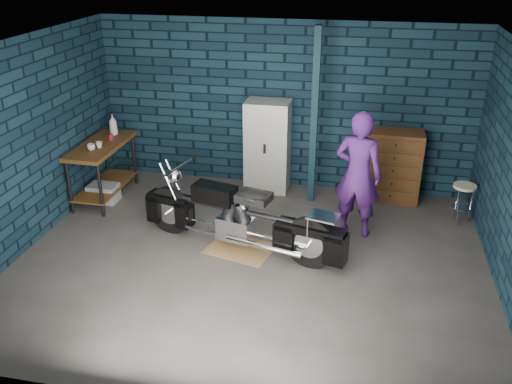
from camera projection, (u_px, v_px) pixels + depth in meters
The scene contains 15 objects.
ground at pixel (251, 260), 7.03m from camera, with size 6.00×6.00×0.00m, color #514E4C.
room_walls at pixel (260, 106), 6.71m from camera, with size 6.02×5.01×2.71m.
support_post at pixel (314, 118), 8.09m from camera, with size 0.10×0.10×2.70m, color #102934.
workbench at pixel (104, 171), 8.55m from camera, with size 0.60×1.40×0.91m, color brown.
drip_mat at pixel (241, 248), 7.28m from camera, with size 0.85×0.64×0.01m, color #946340.
motorcycle at pixel (240, 213), 7.06m from camera, with size 2.45×0.67×1.08m, color black, non-canonical shape.
person at pixel (358, 174), 7.33m from camera, with size 0.65×0.43×1.78m, color #53217C.
storage_bin at pixel (104, 193), 8.57m from camera, with size 0.45×0.32×0.28m, color gray.
locker at pixel (267, 146), 8.73m from camera, with size 0.70×0.50×1.50m, color beige.
tool_chest at pixel (392, 166), 8.44m from camera, with size 0.85×0.47×1.13m, color brown.
shop_stool at pixel (462, 204), 7.86m from camera, with size 0.32×0.32×0.59m, color beige, non-canonical shape.
cup_a at pixel (91, 147), 8.10m from camera, with size 0.12×0.12×0.10m, color beige.
cup_b at pixel (99, 145), 8.19m from camera, with size 0.10×0.10×0.09m, color beige.
mug_red at pixel (111, 137), 8.50m from camera, with size 0.07×0.07×0.10m, color #A61624.
bottle at pixel (113, 125), 8.69m from camera, with size 0.13×0.13×0.34m, color gray.
Camera 1 is at (1.27, -5.85, 3.78)m, focal length 38.00 mm.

